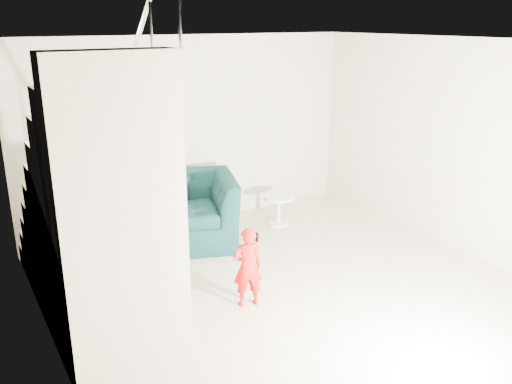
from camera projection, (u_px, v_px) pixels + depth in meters
floor at (300, 297)px, 5.93m from camera, size 5.50×5.50×0.00m
ceiling at (307, 42)px, 5.10m from camera, size 5.50×5.50×0.00m
back_wall at (192, 132)px, 7.77m from camera, size 5.00×0.00×5.00m
left_wall at (47, 224)px, 4.30m from camera, size 0.00×5.50×5.50m
right_wall at (467, 150)px, 6.73m from camera, size 0.00×5.50×5.50m
armchair at (183, 210)px, 7.26m from camera, size 1.71×1.60×0.90m
toddler at (248, 267)px, 5.64m from camera, size 0.36×0.27×0.87m
side_table at (278, 205)px, 7.92m from camera, size 0.45×0.45×0.45m
staircase at (96, 236)px, 5.12m from camera, size 1.02×3.03×3.62m
cushion at (176, 188)px, 7.38m from camera, size 0.37×0.18×0.37m
throw at (140, 208)px, 7.00m from camera, size 0.05×0.53×0.59m
phone at (257, 237)px, 5.58m from camera, size 0.02×0.05×0.10m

